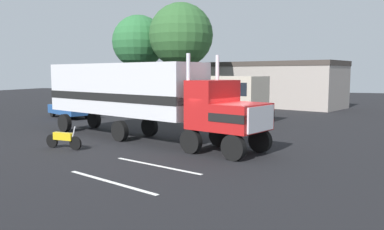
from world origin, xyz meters
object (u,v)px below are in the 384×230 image
object	(u,v)px
parked_car	(69,108)
tree_center	(181,35)
person_bystander	(197,122)
parked_bus	(198,93)
tree_left	(139,42)
motorcycle	(64,139)
semi_truck	(136,93)

from	to	relation	value
parked_car	tree_center	size ratio (longest dim) A/B	0.45
person_bystander	parked_car	xyz separation A→B (m)	(-12.91, 6.00, -0.09)
person_bystander	parked_bus	world-z (taller)	parked_bus
parked_car	tree_left	xyz separation A→B (m)	(0.40, 12.00, 6.18)
parked_car	motorcycle	xyz separation A→B (m)	(7.84, -11.15, -0.33)
semi_truck	person_bystander	xyz separation A→B (m)	(3.08, 1.41, -1.63)
person_bystander	motorcycle	distance (m)	7.24
semi_truck	tree_left	size ratio (longest dim) A/B	1.43
semi_truck	tree_left	world-z (taller)	tree_left
parked_car	motorcycle	size ratio (longest dim) A/B	2.24
parked_bus	motorcycle	world-z (taller)	parked_bus
parked_bus	parked_car	world-z (taller)	parked_bus
person_bystander	motorcycle	world-z (taller)	person_bystander
semi_truck	parked_car	size ratio (longest dim) A/B	2.98
person_bystander	semi_truck	bearing A→B (deg)	-155.39
motorcycle	person_bystander	bearing A→B (deg)	45.42
parked_bus	motorcycle	bearing A→B (deg)	-100.63
parked_bus	motorcycle	distance (m)	13.64
person_bystander	parked_bus	distance (m)	8.64
parked_bus	tree_left	distance (m)	14.82
tree_left	semi_truck	bearing A→B (deg)	-64.08
semi_truck	tree_center	xyz separation A→B (m)	(-3.86, 17.54, 4.82)
person_bystander	parked_bus	xyz separation A→B (m)	(-2.58, 8.16, 1.17)
semi_truck	parked_bus	world-z (taller)	semi_truck
tree_center	parked_bus	bearing A→B (deg)	-61.32
person_bystander	tree_left	distance (m)	22.75
motorcycle	tree_left	distance (m)	25.17
parked_bus	tree_center	xyz separation A→B (m)	(-4.36, 7.97, 5.28)
parked_car	person_bystander	bearing A→B (deg)	-24.91
semi_truck	motorcycle	world-z (taller)	semi_truck
person_bystander	tree_left	world-z (taller)	tree_left
parked_car	parked_bus	bearing A→B (deg)	11.82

